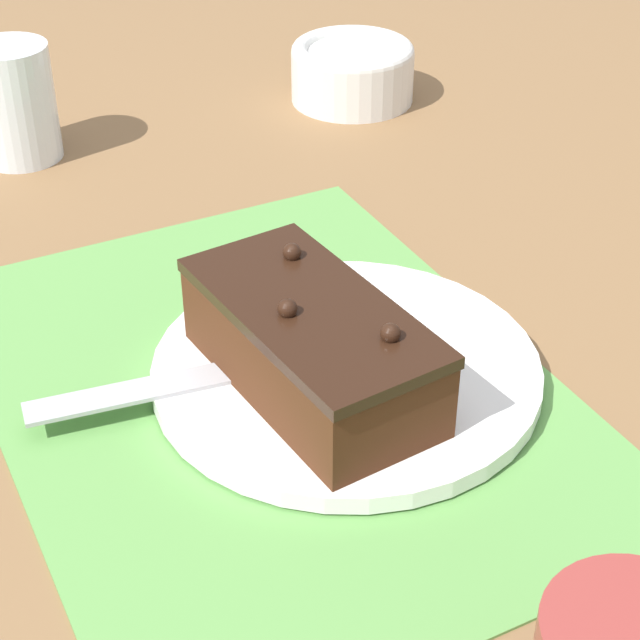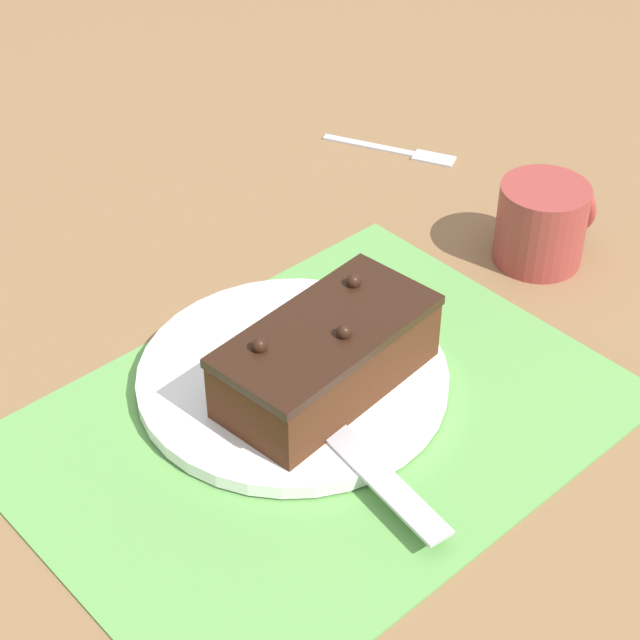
% 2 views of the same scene
% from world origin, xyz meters
% --- Properties ---
extents(ground_plane, '(3.00, 3.00, 0.00)m').
position_xyz_m(ground_plane, '(0.00, 0.00, 0.00)').
color(ground_plane, olive).
extents(placemat_woven, '(0.46, 0.34, 0.00)m').
position_xyz_m(placemat_woven, '(0.00, 0.00, 0.00)').
color(placemat_woven, '#609E4C').
rests_on(placemat_woven, ground_plane).
extents(cake_plate, '(0.25, 0.25, 0.01)m').
position_xyz_m(cake_plate, '(0.01, 0.05, 0.01)').
color(cake_plate, white).
rests_on(cake_plate, placemat_woven).
extents(chocolate_cake, '(0.19, 0.11, 0.07)m').
position_xyz_m(chocolate_cake, '(0.02, 0.02, 0.05)').
color(chocolate_cake, '#472614').
rests_on(chocolate_cake, cake_plate).
extents(serving_knife, '(0.05, 0.23, 0.01)m').
position_xyz_m(serving_knife, '(-0.01, 0.00, 0.02)').
color(serving_knife, black).
rests_on(serving_knife, cake_plate).
extents(drinking_glass, '(0.07, 0.07, 0.10)m').
position_xyz_m(drinking_glass, '(-0.42, -0.06, 0.05)').
color(drinking_glass, white).
rests_on(drinking_glass, ground_plane).
extents(small_bowl, '(0.12, 0.12, 0.06)m').
position_xyz_m(small_bowl, '(-0.40, 0.27, 0.03)').
color(small_bowl, white).
rests_on(small_bowl, ground_plane).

